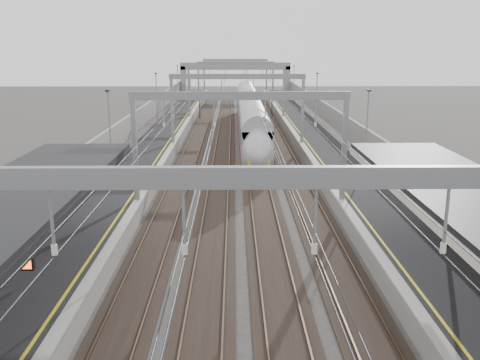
{
  "coord_description": "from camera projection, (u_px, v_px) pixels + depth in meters",
  "views": [
    {
      "loc": [
        -0.36,
        -9.58,
        10.21
      ],
      "look_at": [
        0.0,
        20.94,
        2.51
      ],
      "focal_mm": 40.0,
      "sensor_mm": 36.0,
      "label": 1
    }
  ],
  "objects": [
    {
      "name": "platform_left",
      "position": [
        160.0,
        142.0,
        55.2
      ],
      "size": [
        4.0,
        120.0,
        1.0
      ],
      "primitive_type": "cube",
      "color": "black",
      "rests_on": "ground"
    },
    {
      "name": "platform_right",
      "position": [
        314.0,
        142.0,
        55.39
      ],
      "size": [
        4.0,
        120.0,
        1.0
      ],
      "primitive_type": "cube",
      "color": "black",
      "rests_on": "ground"
    },
    {
      "name": "tracks",
      "position": [
        237.0,
        146.0,
        55.41
      ],
      "size": [
        11.4,
        140.0,
        0.2
      ],
      "color": "black",
      "rests_on": "ground"
    },
    {
      "name": "overhead_line",
      "position": [
        237.0,
        83.0,
        60.33
      ],
      "size": [
        13.0,
        140.0,
        6.6
      ],
      "color": "gray",
      "rests_on": "platform_left"
    },
    {
      "name": "overbridge",
      "position": [
        235.0,
        71.0,
        107.44
      ],
      "size": [
        22.0,
        2.2,
        6.9
      ],
      "color": "gray",
      "rests_on": "ground"
    },
    {
      "name": "wall_left",
      "position": [
        128.0,
        132.0,
        54.9
      ],
      "size": [
        0.3,
        120.0,
        3.2
      ],
      "primitive_type": "cube",
      "color": "gray",
      "rests_on": "ground"
    },
    {
      "name": "wall_right",
      "position": [
        346.0,
        131.0,
        55.15
      ],
      "size": [
        0.3,
        120.0,
        3.2
      ],
      "primitive_type": "cube",
      "color": "gray",
      "rests_on": "ground"
    },
    {
      "name": "train",
      "position": [
        250.0,
        121.0,
        59.99
      ],
      "size": [
        2.51,
        45.78,
        3.98
      ],
      "color": "maroon",
      "rests_on": "ground"
    },
    {
      "name": "signal_green",
      "position": [
        200.0,
        102.0,
        75.5
      ],
      "size": [
        0.32,
        0.32,
        3.48
      ],
      "color": "black",
      "rests_on": "ground"
    },
    {
      "name": "signal_red_near",
      "position": [
        259.0,
        102.0,
        75.89
      ],
      "size": [
        0.32,
        0.32,
        3.48
      ],
      "color": "black",
      "rests_on": "ground"
    },
    {
      "name": "signal_red_far",
      "position": [
        272.0,
        99.0,
        79.96
      ],
      "size": [
        0.32,
        0.32,
        3.48
      ],
      "color": "black",
      "rests_on": "ground"
    }
  ]
}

